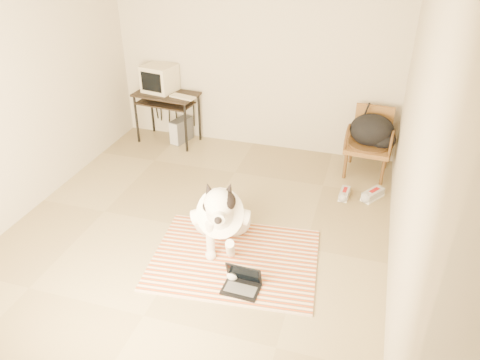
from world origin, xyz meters
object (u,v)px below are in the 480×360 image
at_px(dog, 221,215).
at_px(backpack, 374,132).
at_px(computer_desk, 166,101).
at_px(crt_monitor, 159,78).
at_px(laptop, 242,283).
at_px(rattan_chair, 369,142).
at_px(pc_tower, 181,130).

height_order(dog, backpack, dog).
bearing_deg(computer_desk, crt_monitor, 143.82).
xyz_separation_m(laptop, rattan_chair, (0.93, 2.62, 0.35)).
xyz_separation_m(computer_desk, rattan_chair, (2.89, -0.09, -0.21)).
relative_size(laptop, crt_monitor, 0.71).
xyz_separation_m(laptop, crt_monitor, (-2.07, 2.80, 0.86)).
distance_m(computer_desk, backpack, 2.92).
relative_size(laptop, computer_desk, 0.37).
xyz_separation_m(dog, crt_monitor, (-1.68, 2.22, 0.57)).
height_order(dog, laptop, dog).
height_order(dog, computer_desk, dog).
bearing_deg(backpack, dog, -123.87).
height_order(crt_monitor, pc_tower, crt_monitor).
xyz_separation_m(computer_desk, backpack, (2.92, -0.10, -0.06)).
xyz_separation_m(computer_desk, pc_tower, (0.18, 0.06, -0.47)).
height_order(laptop, pc_tower, pc_tower).
distance_m(dog, backpack, 2.45).
relative_size(computer_desk, crt_monitor, 1.94).
height_order(rattan_chair, backpack, rattan_chair).
distance_m(laptop, crt_monitor, 3.59).
distance_m(dog, laptop, 0.76).
bearing_deg(dog, pc_tower, 122.19).
height_order(crt_monitor, rattan_chair, crt_monitor).
distance_m(dog, crt_monitor, 2.84).
relative_size(dog, crt_monitor, 2.41).
relative_size(dog, pc_tower, 2.89).
xyz_separation_m(dog, rattan_chair, (1.33, 2.04, 0.07)).
bearing_deg(computer_desk, dog, -53.85).
bearing_deg(laptop, pc_tower, 122.60).
relative_size(pc_tower, rattan_chair, 0.47).
bearing_deg(backpack, pc_tower, 176.63).
height_order(computer_desk, backpack, backpack).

